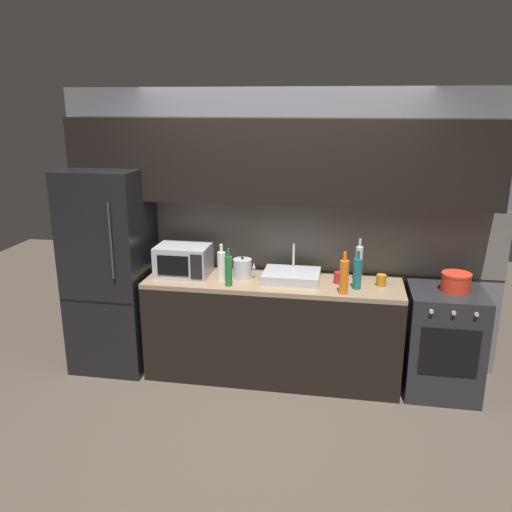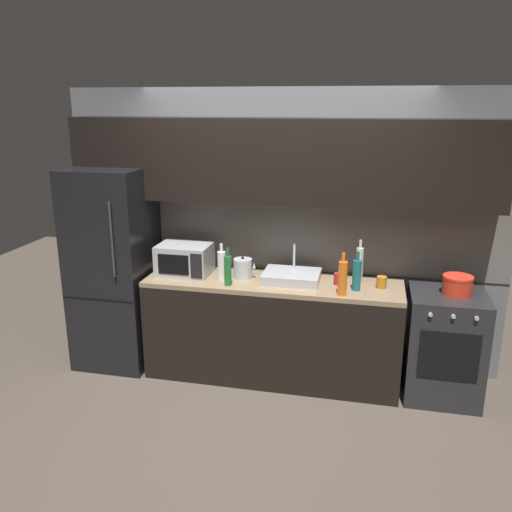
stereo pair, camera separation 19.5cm
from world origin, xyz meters
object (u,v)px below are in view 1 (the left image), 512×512
refrigerator (111,270)px  wine_bottle_teal (357,273)px  oven_range (442,341)px  wine_bottle_clear (359,264)px  mug_red (338,278)px  cooking_pot (456,282)px  wine_bottle_green (229,270)px  kettle (243,268)px  wine_bottle_white (222,266)px  wine_bottle_orange (344,277)px  mug_dark (237,266)px  microwave (184,260)px  mug_amber (381,280)px

refrigerator → wine_bottle_teal: refrigerator is taller
oven_range → wine_bottle_clear: bearing=171.7°
mug_red → cooking_pot: size_ratio=0.42×
wine_bottle_green → kettle: bearing=71.3°
wine_bottle_white → cooking_pot: bearing=1.9°
kettle → wine_bottle_green: 0.24m
wine_bottle_green → wine_bottle_orange: bearing=-1.8°
wine_bottle_teal → mug_dark: (-1.07, 0.29, -0.09)m
refrigerator → cooking_pot: size_ratio=7.73×
wine_bottle_white → wine_bottle_green: 0.16m
wine_bottle_orange → mug_red: wine_bottle_orange is taller
microwave → wine_bottle_clear: 1.52m
kettle → wine_bottle_teal: bearing=-6.4°
wine_bottle_clear → cooking_pot: size_ratio=1.59×
refrigerator → cooking_pot: refrigerator is taller
wine_bottle_teal → cooking_pot: (0.79, 0.08, -0.06)m
oven_range → wine_bottle_clear: (-0.72, 0.11, 0.61)m
wine_bottle_clear → mug_dark: size_ratio=4.30×
oven_range → microwave: microwave is taller
wine_bottle_teal → wine_bottle_clear: wine_bottle_clear is taller
mug_dark → wine_bottle_green: bearing=-88.0°
refrigerator → mug_red: bearing=0.8°
refrigerator → wine_bottle_clear: refrigerator is taller
wine_bottle_green → mug_red: bearing=13.8°
kettle → mug_dark: size_ratio=2.24×
wine_bottle_green → refrigerator: bearing=170.4°
wine_bottle_teal → wine_bottle_green: 1.06m
refrigerator → cooking_pot: bearing=0.0°
wine_bottle_clear → mug_red: size_ratio=3.84×
wine_bottle_white → wine_bottle_orange: (1.04, -0.16, 0.01)m
wine_bottle_orange → refrigerator: bearing=173.9°
mug_amber → mug_dark: 1.28m
wine_bottle_teal → cooking_pot: 0.79m
refrigerator → wine_bottle_white: size_ratio=5.72×
microwave → wine_bottle_clear: (1.52, 0.09, 0.02)m
kettle → microwave: bearing=-179.0°
oven_range → wine_bottle_green: wine_bottle_green is taller
refrigerator → kettle: 1.21m
mug_red → microwave: bearing=-179.6°
microwave → mug_amber: size_ratio=4.75×
oven_range → mug_dark: bearing=173.2°
wine_bottle_white → mug_dark: size_ratio=3.64×
wine_bottle_clear → wine_bottle_white: wine_bottle_clear is taller
refrigerator → wine_bottle_white: (1.04, -0.06, 0.12)m
wine_bottle_orange → mug_red: 0.27m
wine_bottle_clear → mug_dark: 1.09m
oven_range → mug_red: 1.02m
kettle → refrigerator: bearing=-178.7°
wine_bottle_orange → mug_amber: wine_bottle_orange is taller
kettle → wine_bottle_teal: size_ratio=0.61×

